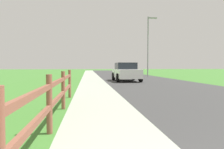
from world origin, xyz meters
The scene contains 7 objects.
ground_plane centered at (0.00, 25.00, 0.00)m, with size 120.00×120.00×0.00m, color #417C2F.
road_asphalt centered at (3.50, 27.00, 0.00)m, with size 7.00×66.00×0.01m, color #3A3A3A.
curb_concrete centered at (-3.00, 27.00, 0.00)m, with size 6.00×66.00×0.01m, color #A5AE9B.
grass_verge centered at (-4.50, 27.00, 0.01)m, with size 5.00×66.00×0.00m, color #417C2F.
rail_fence centered at (-2.12, 3.46, 0.65)m, with size 0.11×9.17×1.12m.
parked_suv_white centered at (1.83, 17.08, 0.78)m, with size 2.08×4.22×1.56m.
street_lamp centered at (6.06, 24.74, 4.27)m, with size 1.17×0.20×7.30m.
Camera 1 is at (-1.41, -0.55, 1.27)m, focal length 33.88 mm.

